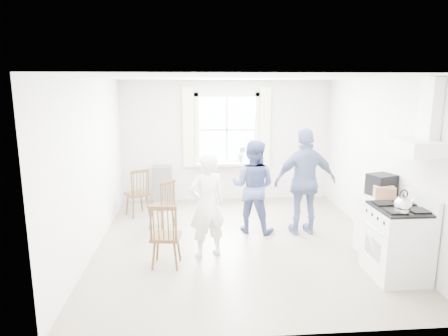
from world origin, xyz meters
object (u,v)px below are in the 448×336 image
low_cabinet (378,226)px  person_left (207,205)px  stereo_stack (381,185)px  person_right (305,182)px  person_mid (253,186)px  windsor_chair_a (139,188)px  windsor_chair_c (165,200)px  windsor_chair_b (164,230)px  gas_stove (397,242)px

low_cabinet → person_left: (-2.53, 0.15, 0.33)m
low_cabinet → stereo_stack: (0.04, 0.08, 0.61)m
low_cabinet → person_right: (-0.85, 0.95, 0.45)m
person_left → person_mid: person_mid is taller
stereo_stack → person_right: 1.25m
windsor_chair_a → person_mid: 2.27m
windsor_chair_c → windsor_chair_b: bearing=-86.9°
gas_stove → person_mid: person_mid is taller
stereo_stack → windsor_chair_c: (-3.25, 1.25, -0.52)m
person_mid → person_right: size_ratio=0.88×
stereo_stack → windsor_chair_a: bearing=152.3°
gas_stove → windsor_chair_c: bearing=147.1°
windsor_chair_a → person_right: person_right is taller
person_mid → windsor_chair_c: bearing=16.2°
gas_stove → windsor_chair_a: gas_stove is taller
windsor_chair_a → person_left: (1.23, -1.92, 0.21)m
person_mid → person_left: bearing=73.7°
windsor_chair_c → person_mid: 1.54m
stereo_stack → person_left: bearing=178.4°
windsor_chair_b → gas_stove: bearing=-8.8°
windsor_chair_a → person_mid: size_ratio=0.59×
windsor_chair_c → person_left: person_left is taller
stereo_stack → windsor_chair_a: 4.31m
stereo_stack → person_left: (-2.57, 0.07, -0.28)m
gas_stove → person_mid: (-1.63, 1.83, 0.31)m
person_mid → person_right: bearing=-168.0°
low_cabinet → gas_stove: bearing=-95.7°
low_cabinet → windsor_chair_a: size_ratio=0.96×
person_mid → windsor_chair_b: bearing=67.6°
gas_stove → person_right: bearing=115.3°
gas_stove → windsor_chair_a: bearing=143.0°
gas_stove → person_mid: bearing=131.8°
windsor_chair_a → person_right: 3.13m
low_cabinet → windsor_chair_b: 3.13m
gas_stove → stereo_stack: 0.97m
windsor_chair_a → windsor_chair_b: windsor_chair_a is taller
low_cabinet → windsor_chair_b: size_ratio=0.97×
gas_stove → low_cabinet: bearing=84.3°
gas_stove → low_cabinet: gas_stove is taller
windsor_chair_b → person_left: size_ratio=0.60×
stereo_stack → person_mid: bearing=149.0°
windsor_chair_a → person_mid: (2.05, -0.94, 0.22)m
windsor_chair_b → person_mid: 1.98m
low_cabinet → person_left: person_left is taller
low_cabinet → windsor_chair_c: size_ratio=1.02×
stereo_stack → windsor_chair_c: bearing=158.9°
windsor_chair_b → windsor_chair_c: size_ratio=1.05×
gas_stove → person_right: 1.87m
stereo_stack → person_mid: person_mid is taller
low_cabinet → windsor_chair_c: bearing=157.5°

